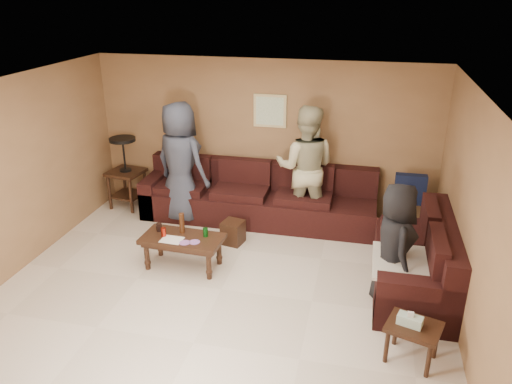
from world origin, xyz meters
TOP-DOWN VIEW (x-y plane):
  - room at (0.00, 0.00)m, footprint 5.60×5.50m
  - sectional_sofa at (0.81, 1.52)m, footprint 4.65×2.90m
  - coffee_table at (-0.66, 0.43)m, footprint 1.10×0.59m
  - end_table_left at (-2.27, 2.09)m, footprint 0.61×0.61m
  - side_table_right at (2.22, -0.78)m, footprint 0.61×0.55m
  - waste_bin at (-0.18, 1.22)m, footprint 0.34×0.34m
  - wall_art at (0.10, 2.48)m, footprint 0.52×0.04m
  - person_left at (-1.18, 1.84)m, footprint 1.09×0.90m
  - person_middle at (0.74, 2.06)m, footprint 0.94×0.73m
  - person_right at (2.03, 0.23)m, footprint 0.64×0.83m

SIDE VIEW (x-z plane):
  - waste_bin at x=-0.18m, z-range 0.00..0.34m
  - sectional_sofa at x=0.81m, z-range -0.16..0.81m
  - side_table_right at x=2.22m, z-range 0.09..0.65m
  - coffee_table at x=-0.66m, z-range 0.02..0.74m
  - end_table_left at x=-2.27m, z-range 0.03..1.24m
  - person_right at x=2.03m, z-range 0.00..1.51m
  - person_middle at x=0.74m, z-range 0.00..1.92m
  - person_left at x=-1.18m, z-range 0.00..1.92m
  - room at x=0.00m, z-range 0.41..2.91m
  - wall_art at x=0.10m, z-range 1.44..1.96m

